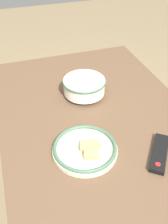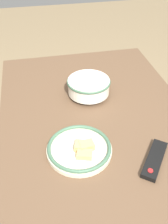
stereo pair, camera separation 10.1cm
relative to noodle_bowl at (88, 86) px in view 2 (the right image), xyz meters
name	(u,v)px [view 2 (the right image)]	position (x,y,z in m)	size (l,w,h in m)	color
ground_plane	(92,200)	(0.14, 0.00, -0.77)	(8.00, 8.00, 0.00)	#7F6B4C
dining_table	(95,126)	(0.14, 0.00, -0.14)	(1.20, 0.87, 0.72)	brown
noodle_bowl	(88,86)	(0.00, 0.00, 0.00)	(0.21, 0.21, 0.09)	silver
food_plate	(80,149)	(0.37, -0.11, -0.04)	(0.26, 0.26, 0.05)	beige
tv_remote	(155,159)	(0.47, 0.16, -0.04)	(0.19, 0.16, 0.02)	black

